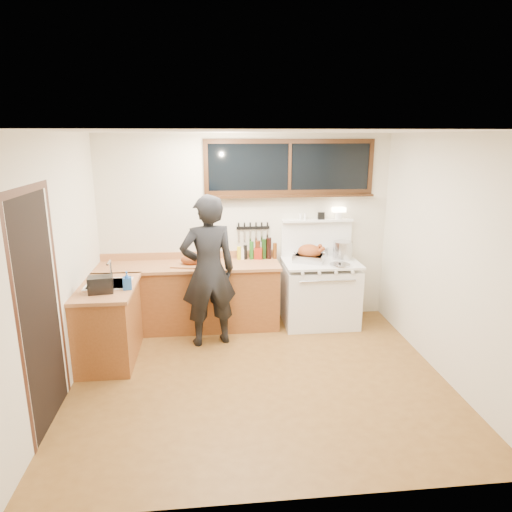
{
  "coord_description": "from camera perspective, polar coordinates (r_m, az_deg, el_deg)",
  "views": [
    {
      "loc": [
        -0.5,
        -4.46,
        2.56
      ],
      "look_at": [
        0.05,
        0.85,
        1.15
      ],
      "focal_mm": 32.0,
      "sensor_mm": 36.0,
      "label": 1
    }
  ],
  "objects": [
    {
      "name": "counter_left",
      "position": [
        5.63,
        -17.92,
        -7.94
      ],
      "size": [
        0.64,
        1.09,
        0.9
      ],
      "color": "brown",
      "rests_on": "ground"
    },
    {
      "name": "room_shell",
      "position": [
        4.58,
        0.48,
        3.33
      ],
      "size": [
        4.1,
        3.6,
        2.65
      ],
      "color": "beige",
      "rests_on": "ground"
    },
    {
      "name": "stockpot",
      "position": [
        6.42,
        10.78,
        0.71
      ],
      "size": [
        0.35,
        0.35,
        0.25
      ],
      "color": "silver",
      "rests_on": "vintage_stove"
    },
    {
      "name": "soap_bottle",
      "position": [
        5.27,
        -15.81,
        -2.95
      ],
      "size": [
        0.1,
        0.11,
        0.21
      ],
      "color": "#2259AB",
      "rests_on": "counter_left"
    },
    {
      "name": "bottle_cluster",
      "position": [
        6.32,
        0.44,
        0.76
      ],
      "size": [
        0.56,
        0.07,
        0.3
      ],
      "color": "black",
      "rests_on": "counter_back"
    },
    {
      "name": "sink_unit",
      "position": [
        5.56,
        -17.89,
        -3.88
      ],
      "size": [
        0.5,
        0.45,
        0.37
      ],
      "color": "white",
      "rests_on": "counter_left"
    },
    {
      "name": "man",
      "position": [
        5.63,
        -5.98,
        -1.91
      ],
      "size": [
        0.78,
        0.6,
        1.9
      ],
      "color": "black",
      "rests_on": "ground"
    },
    {
      "name": "ground_plane",
      "position": [
        5.17,
        0.44,
        -15.01
      ],
      "size": [
        4.0,
        3.5,
        0.02
      ],
      "primitive_type": "cube",
      "color": "brown"
    },
    {
      "name": "toaster",
      "position": [
        5.26,
        -18.86,
        -3.4
      ],
      "size": [
        0.29,
        0.22,
        0.18
      ],
      "color": "black",
      "rests_on": "counter_left"
    },
    {
      "name": "pitcher",
      "position": [
        6.32,
        -1.72,
        0.27
      ],
      "size": [
        0.1,
        0.1,
        0.15
      ],
      "color": "white",
      "rests_on": "counter_back"
    },
    {
      "name": "pot_lid",
      "position": [
        6.12,
        10.44,
        -1.07
      ],
      "size": [
        0.3,
        0.3,
        0.04
      ],
      "color": "silver",
      "rests_on": "vintage_stove"
    },
    {
      "name": "cutting_board",
      "position": [
        6.07,
        -8.21,
        -0.69
      ],
      "size": [
        0.51,
        0.43,
        0.15
      ],
      "color": "#AA6F43",
      "rests_on": "counter_back"
    },
    {
      "name": "roast_turkey",
      "position": [
        6.22,
        6.7,
        0.19
      ],
      "size": [
        0.49,
        0.44,
        0.24
      ],
      "color": "silver",
      "rests_on": "vintage_stove"
    },
    {
      "name": "knife_strip",
      "position": [
        6.34,
        -0.37,
        3.44
      ],
      "size": [
        0.46,
        0.03,
        0.28
      ],
      "color": "black",
      "rests_on": "room_shell"
    },
    {
      "name": "counter_back",
      "position": [
        6.28,
        -8.34,
        -4.95
      ],
      "size": [
        2.44,
        0.64,
        1.0
      ],
      "color": "brown",
      "rests_on": "ground"
    },
    {
      "name": "vintage_stove",
      "position": [
        6.41,
        7.99,
        -4.4
      ],
      "size": [
        1.02,
        0.74,
        1.59
      ],
      "color": "white",
      "rests_on": "ground"
    },
    {
      "name": "saucepan",
      "position": [
        6.56,
        8.28,
        0.55
      ],
      "size": [
        0.21,
        0.3,
        0.12
      ],
      "color": "silver",
      "rests_on": "vintage_stove"
    },
    {
      "name": "coffee_tin",
      "position": [
        6.32,
        0.31,
        0.34
      ],
      "size": [
        0.13,
        0.11,
        0.16
      ],
      "color": "maroon",
      "rests_on": "counter_back"
    },
    {
      "name": "back_window",
      "position": [
        6.29,
        4.24,
        10.25
      ],
      "size": [
        2.32,
        0.13,
        0.77
      ],
      "color": "black",
      "rests_on": "room_shell"
    },
    {
      "name": "left_doorway",
      "position": [
        4.44,
        -25.32,
        -6.11
      ],
      "size": [
        0.02,
        1.04,
        2.17
      ],
      "color": "black",
      "rests_on": "ground"
    }
  ]
}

